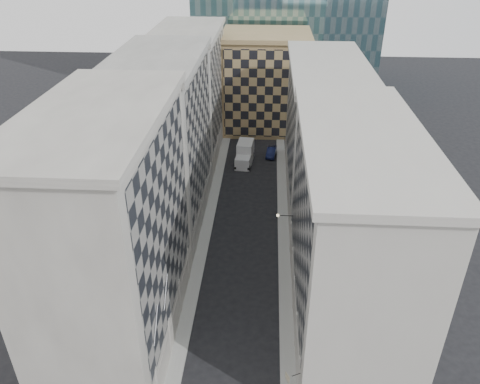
% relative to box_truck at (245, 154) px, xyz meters
% --- Properties ---
extents(sidewalk_west, '(1.50, 100.00, 0.15)m').
position_rel_box_truck_xyz_m(sidewalk_west, '(-4.11, -20.76, -1.47)').
color(sidewalk_west, '#969691').
rests_on(sidewalk_west, ground).
extents(sidewalk_east, '(1.50, 100.00, 0.15)m').
position_rel_box_truck_xyz_m(sidewalk_east, '(6.39, -20.76, -1.47)').
color(sidewalk_east, '#969691').
rests_on(sidewalk_east, ground).
extents(bldg_left_a, '(10.80, 22.80, 23.70)m').
position_rel_box_truck_xyz_m(bldg_left_a, '(-9.74, -39.76, 10.28)').
color(bldg_left_a, gray).
rests_on(bldg_left_a, ground).
extents(bldg_left_b, '(10.80, 22.80, 22.70)m').
position_rel_box_truck_xyz_m(bldg_left_b, '(-9.74, -17.76, 9.78)').
color(bldg_left_b, gray).
rests_on(bldg_left_b, ground).
extents(bldg_left_c, '(10.80, 22.80, 21.70)m').
position_rel_box_truck_xyz_m(bldg_left_c, '(-9.74, 4.24, 9.28)').
color(bldg_left_c, gray).
rests_on(bldg_left_c, ground).
extents(bldg_right_a, '(10.80, 26.80, 20.70)m').
position_rel_box_truck_xyz_m(bldg_right_a, '(12.02, -35.76, 8.78)').
color(bldg_right_a, '#B1ABA2').
rests_on(bldg_right_a, ground).
extents(bldg_right_b, '(10.80, 28.80, 19.70)m').
position_rel_box_truck_xyz_m(bldg_right_b, '(12.03, -8.76, 8.31)').
color(bldg_right_b, '#B1ABA2').
rests_on(bldg_right_b, ground).
extents(tan_block, '(16.80, 14.80, 18.80)m').
position_rel_box_truck_xyz_m(tan_block, '(3.14, 17.13, 7.90)').
color(tan_block, '#9F8654').
rests_on(tan_block, ground).
extents(flagpoles_left, '(0.10, 6.33, 2.33)m').
position_rel_box_truck_xyz_m(flagpoles_left, '(-4.76, -44.76, 6.46)').
color(flagpoles_left, gray).
rests_on(flagpoles_left, ground).
extents(bracket_lamp, '(1.98, 0.36, 0.36)m').
position_rel_box_truck_xyz_m(bracket_lamp, '(5.52, -26.76, 4.66)').
color(bracket_lamp, black).
rests_on(bracket_lamp, ground).
extents(box_truck, '(3.17, 6.65, 3.54)m').
position_rel_box_truck_xyz_m(box_truck, '(0.00, 0.00, 0.00)').
color(box_truck, silver).
rests_on(box_truck, ground).
extents(dark_car, '(2.07, 4.65, 1.48)m').
position_rel_box_truck_xyz_m(dark_car, '(4.64, 3.04, -0.80)').
color(dark_car, '#0F1538').
rests_on(dark_car, ground).
extents(shop_sign, '(1.24, 0.65, 0.76)m').
position_rel_box_truck_xyz_m(shop_sign, '(6.10, -47.76, 2.30)').
color(shop_sign, black).
rests_on(shop_sign, ground).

